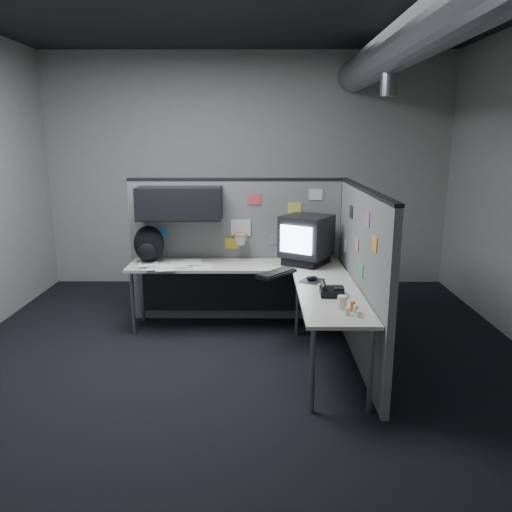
{
  "coord_description": "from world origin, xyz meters",
  "views": [
    {
      "loc": [
        0.15,
        -4.24,
        2.06
      ],
      "look_at": [
        0.13,
        0.35,
        0.97
      ],
      "focal_mm": 35.0,
      "sensor_mm": 36.0,
      "label": 1
    }
  ],
  "objects_px": {
    "monitor": "(306,239)",
    "desk": "(258,282)",
    "keyboard": "(276,273)",
    "backpack": "(149,245)",
    "phone": "(331,291)"
  },
  "relations": [
    {
      "from": "monitor",
      "to": "desk",
      "type": "bearing_deg",
      "value": -162.28
    },
    {
      "from": "desk",
      "to": "keyboard",
      "type": "distance_m",
      "value": 0.28
    },
    {
      "from": "desk",
      "to": "backpack",
      "type": "relative_size",
      "value": 5.71
    },
    {
      "from": "keyboard",
      "to": "backpack",
      "type": "xyz_separation_m",
      "value": [
        -1.38,
        0.52,
        0.18
      ]
    },
    {
      "from": "desk",
      "to": "phone",
      "type": "relative_size",
      "value": 10.14
    },
    {
      "from": "phone",
      "to": "backpack",
      "type": "height_order",
      "value": "backpack"
    },
    {
      "from": "monitor",
      "to": "keyboard",
      "type": "relative_size",
      "value": 1.35
    },
    {
      "from": "backpack",
      "to": "phone",
      "type": "bearing_deg",
      "value": -15.44
    },
    {
      "from": "phone",
      "to": "desk",
      "type": "bearing_deg",
      "value": 140.74
    },
    {
      "from": "backpack",
      "to": "keyboard",
      "type": "bearing_deg",
      "value": -3.79
    },
    {
      "from": "keyboard",
      "to": "backpack",
      "type": "height_order",
      "value": "backpack"
    },
    {
      "from": "desk",
      "to": "backpack",
      "type": "height_order",
      "value": "backpack"
    },
    {
      "from": "monitor",
      "to": "phone",
      "type": "height_order",
      "value": "monitor"
    },
    {
      "from": "desk",
      "to": "monitor",
      "type": "relative_size",
      "value": 3.64
    },
    {
      "from": "keyboard",
      "to": "phone",
      "type": "relative_size",
      "value": 2.06
    }
  ]
}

